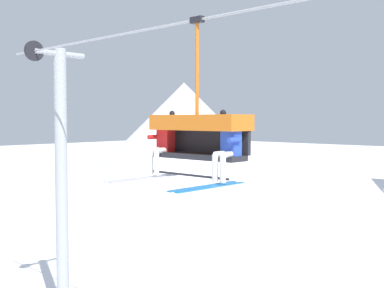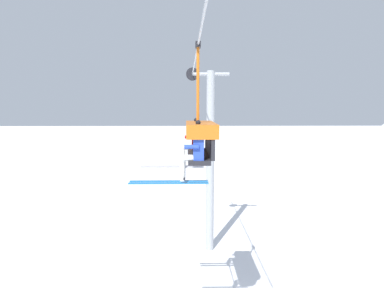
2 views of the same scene
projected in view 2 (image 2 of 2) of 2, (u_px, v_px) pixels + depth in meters
lift_tower_near at (210, 158)px, 13.44m from camera, size 0.36×1.88×8.29m
lift_cable at (201, 28)px, 5.48m from camera, size 17.10×0.05×0.05m
chairlift_chair at (201, 134)px, 7.17m from camera, size 2.12×0.74×3.01m
skier_red at (191, 142)px, 8.04m from camera, size 0.48×1.70×1.34m
skier_blue at (193, 151)px, 6.36m from camera, size 0.48×1.70×1.34m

